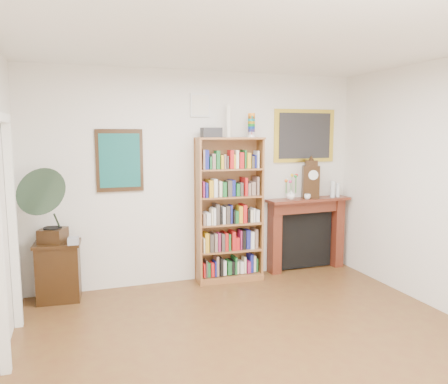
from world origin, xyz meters
name	(u,v)px	position (x,y,z in m)	size (l,w,h in m)	color
room	(286,208)	(0.00, 0.00, 1.40)	(4.51, 5.01, 2.81)	#5B311B
door_casing	(5,215)	(-2.21, 1.20, 1.26)	(0.08, 1.02, 2.17)	white
teal_poster	(120,161)	(-1.05, 2.48, 1.65)	(0.58, 0.04, 0.78)	black
small_picture	(200,105)	(0.00, 2.48, 2.35)	(0.26, 0.04, 0.30)	white
gilt_painting	(304,136)	(1.55, 2.48, 1.95)	(0.95, 0.04, 0.75)	gold
bookshelf	(230,202)	(0.36, 2.32, 1.08)	(0.91, 0.38, 2.23)	brown
side_cabinet	(59,271)	(-1.82, 2.29, 0.36)	(0.52, 0.38, 0.71)	black
fireplace	(306,228)	(1.57, 2.41, 0.62)	(1.27, 0.35, 1.06)	#461810
gramophone	(50,202)	(-1.86, 2.15, 1.22)	(0.76, 0.84, 0.90)	black
cd_stack	(73,241)	(-1.64, 2.13, 0.75)	(0.12, 0.12, 0.08)	silver
mantel_clock	(311,180)	(1.60, 2.36, 1.32)	(0.26, 0.20, 0.54)	black
flower_vase	(291,195)	(1.27, 2.33, 1.13)	(0.13, 0.13, 0.13)	white
teacup	(307,197)	(1.51, 2.28, 1.10)	(0.09, 0.09, 0.07)	white
bottle_left	(333,189)	(1.95, 2.32, 1.18)	(0.07, 0.07, 0.24)	silver
bottle_right	(338,190)	(2.05, 2.34, 1.16)	(0.06, 0.06, 0.20)	silver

